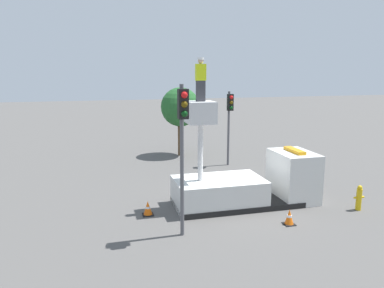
{
  "coord_description": "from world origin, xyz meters",
  "views": [
    {
      "loc": [
        -5.87,
        -14.72,
        5.88
      ],
      "look_at": [
        -2.34,
        -1.21,
        3.09
      ],
      "focal_mm": 35.0,
      "sensor_mm": 36.0,
      "label": 1
    }
  ],
  "objects_px": {
    "traffic_light_across": "(230,113)",
    "tree_left_bg": "(180,107)",
    "traffic_light_pole": "(183,131)",
    "bucket_truck": "(248,184)",
    "traffic_cone_rear": "(148,208)",
    "traffic_cone_curbside": "(289,217)",
    "worker": "(201,80)",
    "fire_hydrant": "(359,198)"
  },
  "relations": [
    {
      "from": "traffic_light_across",
      "to": "traffic_cone_rear",
      "type": "bearing_deg",
      "value": -131.49
    },
    {
      "from": "traffic_light_across",
      "to": "fire_hydrant",
      "type": "xyz_separation_m",
      "value": [
        2.73,
        -8.51,
        -2.72
      ]
    },
    {
      "from": "traffic_light_across",
      "to": "traffic_cone_curbside",
      "type": "xyz_separation_m",
      "value": [
        -0.88,
        -9.14,
        -2.97
      ]
    },
    {
      "from": "bucket_truck",
      "to": "fire_hydrant",
      "type": "height_order",
      "value": "bucket_truck"
    },
    {
      "from": "bucket_truck",
      "to": "traffic_light_across",
      "type": "height_order",
      "value": "bucket_truck"
    },
    {
      "from": "worker",
      "to": "traffic_light_across",
      "type": "bearing_deg",
      "value": 60.52
    },
    {
      "from": "bucket_truck",
      "to": "traffic_light_pole",
      "type": "distance_m",
      "value": 5.24
    },
    {
      "from": "fire_hydrant",
      "to": "traffic_cone_rear",
      "type": "distance_m",
      "value": 8.92
    },
    {
      "from": "traffic_cone_curbside",
      "to": "fire_hydrant",
      "type": "bearing_deg",
      "value": 9.99
    },
    {
      "from": "tree_left_bg",
      "to": "fire_hydrant",
      "type": "bearing_deg",
      "value": -67.49
    },
    {
      "from": "fire_hydrant",
      "to": "traffic_cone_rear",
      "type": "relative_size",
      "value": 1.84
    },
    {
      "from": "traffic_light_across",
      "to": "tree_left_bg",
      "type": "distance_m",
      "value": 4.21
    },
    {
      "from": "traffic_cone_curbside",
      "to": "tree_left_bg",
      "type": "relative_size",
      "value": 0.13
    },
    {
      "from": "bucket_truck",
      "to": "worker",
      "type": "relative_size",
      "value": 3.62
    },
    {
      "from": "traffic_light_across",
      "to": "traffic_cone_curbside",
      "type": "distance_m",
      "value": 9.65
    },
    {
      "from": "tree_left_bg",
      "to": "traffic_cone_rear",
      "type": "bearing_deg",
      "value": -109.92
    },
    {
      "from": "bucket_truck",
      "to": "traffic_cone_curbside",
      "type": "height_order",
      "value": "bucket_truck"
    },
    {
      "from": "worker",
      "to": "bucket_truck",
      "type": "bearing_deg",
      "value": 0.0
    },
    {
      "from": "bucket_truck",
      "to": "traffic_light_across",
      "type": "relative_size",
      "value": 1.38
    },
    {
      "from": "traffic_cone_rear",
      "to": "tree_left_bg",
      "type": "distance_m",
      "value": 11.43
    },
    {
      "from": "traffic_light_pole",
      "to": "bucket_truck",
      "type": "bearing_deg",
      "value": 35.79
    },
    {
      "from": "traffic_light_pole",
      "to": "tree_left_bg",
      "type": "height_order",
      "value": "traffic_light_pole"
    },
    {
      "from": "bucket_truck",
      "to": "worker",
      "type": "height_order",
      "value": "worker"
    },
    {
      "from": "traffic_cone_rear",
      "to": "traffic_cone_curbside",
      "type": "bearing_deg",
      "value": -24.47
    },
    {
      "from": "traffic_light_pole",
      "to": "fire_hydrant",
      "type": "xyz_separation_m",
      "value": [
        7.81,
        0.63,
        -3.28
      ]
    },
    {
      "from": "traffic_cone_curbside",
      "to": "traffic_light_across",
      "type": "bearing_deg",
      "value": 84.51
    },
    {
      "from": "bucket_truck",
      "to": "traffic_cone_curbside",
      "type": "xyz_separation_m",
      "value": [
        0.66,
        -2.55,
        -0.63
      ]
    },
    {
      "from": "fire_hydrant",
      "to": "traffic_light_across",
      "type": "bearing_deg",
      "value": 107.8
    },
    {
      "from": "traffic_light_across",
      "to": "traffic_cone_rear",
      "type": "height_order",
      "value": "traffic_light_across"
    },
    {
      "from": "worker",
      "to": "traffic_cone_rear",
      "type": "height_order",
      "value": "worker"
    },
    {
      "from": "traffic_light_pole",
      "to": "traffic_cone_curbside",
      "type": "xyz_separation_m",
      "value": [
        4.2,
        -0.0,
        -3.53
      ]
    },
    {
      "from": "traffic_light_across",
      "to": "tree_left_bg",
      "type": "height_order",
      "value": "tree_left_bg"
    },
    {
      "from": "traffic_light_pole",
      "to": "traffic_light_across",
      "type": "bearing_deg",
      "value": 60.95
    },
    {
      "from": "worker",
      "to": "tree_left_bg",
      "type": "height_order",
      "value": "worker"
    },
    {
      "from": "bucket_truck",
      "to": "worker",
      "type": "bearing_deg",
      "value": 180.0
    },
    {
      "from": "worker",
      "to": "traffic_cone_curbside",
      "type": "relative_size",
      "value": 2.86
    },
    {
      "from": "fire_hydrant",
      "to": "tree_left_bg",
      "type": "distance_m",
      "value": 13.35
    },
    {
      "from": "worker",
      "to": "traffic_cone_rear",
      "type": "xyz_separation_m",
      "value": [
        -2.29,
        -0.21,
        -5.2
      ]
    },
    {
      "from": "traffic_cone_rear",
      "to": "tree_left_bg",
      "type": "bearing_deg",
      "value": 70.08
    },
    {
      "from": "worker",
      "to": "fire_hydrant",
      "type": "height_order",
      "value": "worker"
    },
    {
      "from": "traffic_light_pole",
      "to": "traffic_cone_curbside",
      "type": "height_order",
      "value": "traffic_light_pole"
    },
    {
      "from": "traffic_light_pole",
      "to": "traffic_cone_rear",
      "type": "bearing_deg",
      "value": 111.95
    }
  ]
}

